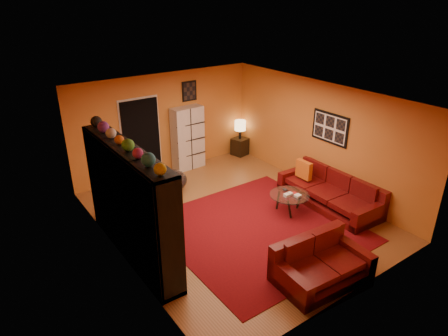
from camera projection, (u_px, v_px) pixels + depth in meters
floor at (234, 216)px, 8.60m from camera, size 6.00×6.00×0.00m
ceiling at (235, 98)px, 7.54m from camera, size 6.00×6.00×0.00m
wall_back at (165, 124)px, 10.30m from camera, size 6.00×0.00×6.00m
wall_front at (357, 226)px, 5.84m from camera, size 6.00×0.00×6.00m
wall_left at (116, 194)px, 6.75m from camera, size 0.00×6.00×6.00m
wall_right at (319, 137)px, 9.39m from camera, size 0.00×6.00×6.00m
rug at (258, 229)px, 8.13m from camera, size 3.60×3.60×0.01m
doorway at (142, 140)px, 10.01m from camera, size 0.95×0.10×2.04m
wall_art_right at (330, 128)px, 9.03m from camera, size 0.03×1.00×0.70m
wall_art_back at (189, 91)px, 10.37m from camera, size 0.42×0.03×0.52m
entertainment_unit at (130, 203)px, 6.97m from camera, size 0.45×3.00×2.10m
tv at (135, 208)px, 6.96m from camera, size 0.90×0.12×0.52m
sofa at (332, 192)px, 9.01m from camera, size 1.07×2.43×0.85m
loveseat at (319, 263)px, 6.67m from camera, size 1.63×1.05×0.85m
throw_pillow at (304, 170)px, 9.29m from camera, size 0.12×0.42×0.42m
coffee_table at (289, 197)px, 8.60m from camera, size 0.85×0.85×0.42m
storage_cabinet at (188, 138)px, 10.63m from camera, size 0.87×0.42×1.69m
bowl_chair at (173, 181)px, 9.54m from camera, size 0.65×0.65×0.53m
side_table at (240, 146)px, 11.72m from camera, size 0.48×0.48×0.50m
table_lamp at (240, 126)px, 11.46m from camera, size 0.32×0.32×0.54m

